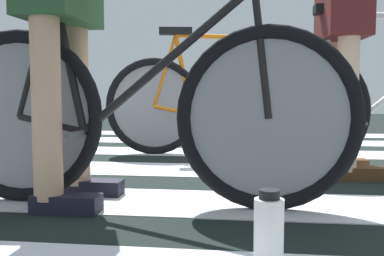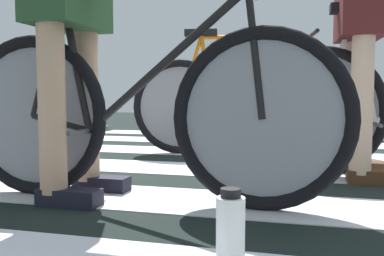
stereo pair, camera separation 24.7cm
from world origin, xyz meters
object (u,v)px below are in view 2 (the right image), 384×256
(bicycle_1_of_4, at_px, (138,111))
(cyclist_4_of_4, at_px, (275,77))
(cyclist_1_of_4, at_px, (70,47))
(water_bottle, at_px, (231,229))
(bicycle_3_of_4, at_px, (247,103))
(cyclist_2_of_4, at_px, (359,55))
(bicycle_4_of_4, at_px, (303,100))

(bicycle_1_of_4, xyz_separation_m, cyclist_4_of_4, (0.34, 3.32, 0.26))
(cyclist_1_of_4, relative_size, water_bottle, 4.88)
(bicycle_1_of_4, distance_m, bicycle_3_of_4, 1.56)
(bicycle_1_of_4, xyz_separation_m, water_bottle, (0.49, -0.58, -0.29))
(cyclist_2_of_4, bearing_deg, cyclist_4_of_4, 100.73)
(bicycle_1_of_4, height_order, bicycle_4_of_4, same)
(cyclist_2_of_4, xyz_separation_m, bicycle_4_of_4, (-0.30, 2.53, -0.28))
(bicycle_3_of_4, relative_size, cyclist_4_of_4, 1.72)
(cyclist_2_of_4, distance_m, water_bottle, 1.54)
(cyclist_4_of_4, relative_size, water_bottle, 4.82)
(bicycle_3_of_4, xyz_separation_m, water_bottle, (0.23, -2.11, -0.29))
(cyclist_4_of_4, bearing_deg, bicycle_4_of_4, 0.00)
(bicycle_1_of_4, bearing_deg, bicycle_4_of_4, 79.74)
(cyclist_4_of_4, bearing_deg, cyclist_2_of_4, -74.12)
(cyclist_4_of_4, height_order, water_bottle, cyclist_4_of_4)
(bicycle_1_of_4, relative_size, cyclist_2_of_4, 1.70)
(cyclist_1_of_4, relative_size, cyclist_4_of_4, 1.01)
(cyclist_1_of_4, height_order, bicycle_4_of_4, cyclist_1_of_4)
(cyclist_2_of_4, bearing_deg, water_bottle, -111.41)
(cyclist_1_of_4, height_order, cyclist_4_of_4, cyclist_1_of_4)
(bicycle_1_of_4, bearing_deg, water_bottle, -48.86)
(bicycle_4_of_4, relative_size, cyclist_4_of_4, 1.73)
(cyclist_1_of_4, xyz_separation_m, bicycle_3_of_4, (0.57, 1.53, -0.27))
(cyclist_2_of_4, relative_size, bicycle_4_of_4, 0.59)
(bicycle_3_of_4, distance_m, water_bottle, 2.14)
(bicycle_1_of_4, bearing_deg, bicycle_3_of_4, 81.40)
(cyclist_1_of_4, distance_m, bicycle_4_of_4, 3.45)
(cyclist_1_of_4, xyz_separation_m, bicycle_4_of_4, (0.96, 3.31, -0.27))
(water_bottle, bearing_deg, bicycle_3_of_4, 96.33)
(cyclist_1_of_4, height_order, cyclist_2_of_4, cyclist_2_of_4)
(bicycle_4_of_4, bearing_deg, bicycle_3_of_4, -100.08)
(bicycle_1_of_4, xyz_separation_m, cyclist_2_of_4, (0.95, 0.78, 0.28))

